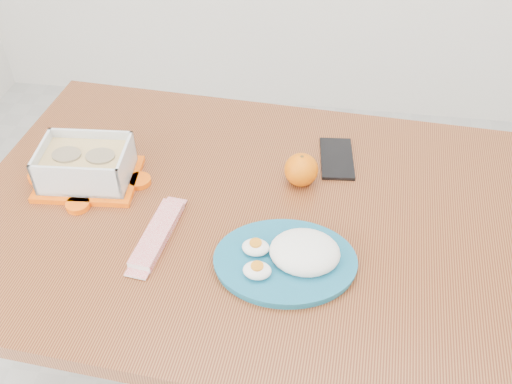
# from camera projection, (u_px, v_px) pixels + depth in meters

# --- Properties ---
(dining_table) EXTENTS (1.38, 0.97, 0.75)m
(dining_table) POSITION_uv_depth(u_px,v_px,m) (256.00, 238.00, 1.35)
(dining_table) COLOR brown
(dining_table) RESTS_ON ground
(food_container) EXTENTS (0.25, 0.19, 0.10)m
(food_container) POSITION_uv_depth(u_px,v_px,m) (86.00, 165.00, 1.34)
(food_container) COLOR #FF5C07
(food_container) RESTS_ON dining_table
(orange_fruit) EXTENTS (0.08, 0.08, 0.08)m
(orange_fruit) POSITION_uv_depth(u_px,v_px,m) (301.00, 170.00, 1.34)
(orange_fruit) COLOR orange
(orange_fruit) RESTS_ON dining_table
(rice_plate) EXTENTS (0.32, 0.32, 0.08)m
(rice_plate) POSITION_uv_depth(u_px,v_px,m) (291.00, 256.00, 1.16)
(rice_plate) COLOR #176282
(rice_plate) RESTS_ON dining_table
(candy_bar) EXTENTS (0.07, 0.20, 0.02)m
(candy_bar) POSITION_uv_depth(u_px,v_px,m) (157.00, 234.00, 1.23)
(candy_bar) COLOR red
(candy_bar) RESTS_ON dining_table
(smartphone) EXTENTS (0.09, 0.17, 0.01)m
(smartphone) POSITION_uv_depth(u_px,v_px,m) (337.00, 158.00, 1.43)
(smartphone) COLOR black
(smartphone) RESTS_ON dining_table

